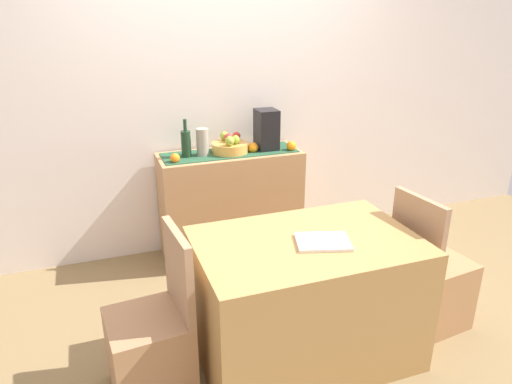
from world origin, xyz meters
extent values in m
cube|color=olive|center=(0.00, 0.00, -0.01)|extent=(6.40, 6.40, 0.02)
cube|color=silver|center=(0.00, 1.18, 1.35)|extent=(6.40, 0.06, 2.70)
cube|color=tan|center=(-0.03, 0.92, 0.43)|extent=(1.11, 0.42, 0.86)
cube|color=#255034|center=(-0.03, 0.92, 0.86)|extent=(1.04, 0.32, 0.01)
cylinder|color=gold|center=(-0.03, 0.92, 0.90)|extent=(0.28, 0.28, 0.08)
sphere|color=#8BA835|center=(0.00, 0.87, 0.98)|extent=(0.07, 0.07, 0.07)
sphere|color=#92AA38|center=(-0.06, 0.84, 0.98)|extent=(0.07, 0.07, 0.07)
sphere|color=#AD332D|center=(-0.04, 0.94, 0.98)|extent=(0.07, 0.07, 0.07)
sphere|color=#91B234|center=(-0.05, 1.01, 0.98)|extent=(0.07, 0.07, 0.07)
sphere|color=#B32D22|center=(0.04, 0.98, 0.97)|extent=(0.06, 0.06, 0.06)
cylinder|color=#1A3721|center=(-0.37, 0.92, 0.96)|extent=(0.07, 0.07, 0.20)
cylinder|color=#1A3721|center=(-0.37, 0.92, 1.11)|extent=(0.03, 0.03, 0.09)
cube|color=black|center=(0.27, 0.92, 1.02)|extent=(0.16, 0.18, 0.32)
cylinder|color=#A29889|center=(-0.25, 0.92, 0.97)|extent=(0.09, 0.09, 0.21)
sphere|color=orange|center=(-0.48, 0.82, 0.90)|extent=(0.07, 0.07, 0.07)
sphere|color=orange|center=(0.44, 0.82, 0.90)|extent=(0.08, 0.08, 0.08)
sphere|color=orange|center=(0.14, 0.88, 0.90)|extent=(0.08, 0.08, 0.08)
cube|color=#B4874C|center=(0.00, -0.41, 0.37)|extent=(1.21, 0.79, 0.74)
cube|color=white|center=(0.06, -0.47, 0.75)|extent=(0.33, 0.28, 0.02)
cube|color=#A77A54|center=(-0.88, -0.41, 0.23)|extent=(0.43, 0.43, 0.45)
cube|color=tan|center=(-0.70, -0.39, 0.68)|extent=(0.08, 0.40, 0.45)
cube|color=#AE7D50|center=(0.89, -0.41, 0.23)|extent=(0.44, 0.44, 0.45)
cube|color=#A47D5C|center=(0.71, -0.43, 0.68)|extent=(0.09, 0.40, 0.45)
camera|label=1|loc=(-1.03, -2.47, 1.91)|focal=33.22mm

